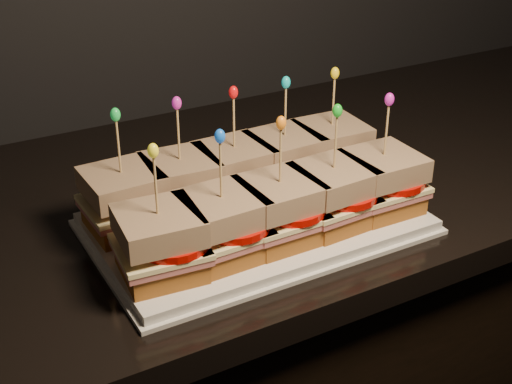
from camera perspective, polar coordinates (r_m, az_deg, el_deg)
cabinet at (r=1.41m, az=6.04°, el=-14.38°), size 2.55×0.59×0.85m
granite_slab at (r=1.16m, az=7.12°, el=2.17°), size 2.59×0.63×0.04m
platter at (r=0.93m, az=-0.00°, el=-2.51°), size 0.41×0.25×0.02m
platter_rim at (r=0.93m, az=-0.00°, el=-2.83°), size 0.42×0.27×0.01m
sandwich_0_bread_bot at (r=0.91m, az=-10.39°, el=-2.12°), size 0.09×0.09×0.02m
sandwich_0_ham at (r=0.90m, az=-10.47°, el=-1.24°), size 0.10×0.10×0.01m
sandwich_0_cheese at (r=0.90m, az=-10.51°, el=-0.85°), size 0.10×0.10×0.01m
sandwich_0_tomato at (r=0.89m, az=-9.70°, el=-0.41°), size 0.09×0.09×0.01m
sandwich_0_bread_top at (r=0.89m, az=-10.66°, el=0.69°), size 0.09×0.09×0.03m
sandwich_0_pick at (r=0.87m, az=-10.92°, el=3.34°), size 0.00×0.00×0.09m
sandwich_0_frill at (r=0.85m, az=-11.19°, el=6.10°), size 0.01×0.01×0.02m
sandwich_1_bread_bot at (r=0.93m, az=-5.92°, el=-0.98°), size 0.09×0.09×0.02m
sandwich_1_ham at (r=0.93m, az=-5.97°, el=-0.11°), size 0.10×0.10×0.01m
sandwich_1_cheese at (r=0.92m, az=-5.99°, el=0.27°), size 0.11×0.10×0.01m
sandwich_1_tomato at (r=0.92m, az=-5.18°, el=0.71°), size 0.09×0.09×0.01m
sandwich_1_bread_top at (r=0.91m, az=-6.07°, el=1.79°), size 0.10×0.10×0.03m
sandwich_1_pick at (r=0.89m, az=-6.21°, el=4.39°), size 0.00×0.00×0.09m
sandwich_1_frill at (r=0.88m, az=-6.36°, el=7.09°), size 0.01×0.01×0.02m
sandwich_2_bread_bot at (r=0.96m, az=-1.70°, el=0.10°), size 0.09×0.09×0.02m
sandwich_2_ham at (r=0.96m, az=-1.71°, el=0.96°), size 0.10×0.09×0.01m
sandwich_2_cheese at (r=0.95m, az=-1.72°, el=1.33°), size 0.10×0.10×0.01m
sandwich_2_tomato at (r=0.95m, az=-0.91°, el=1.76°), size 0.09×0.09×0.01m
sandwich_2_bread_top at (r=0.94m, az=-1.74°, el=2.81°), size 0.09×0.09×0.03m
sandwich_2_pick at (r=0.92m, az=-1.78°, el=5.35°), size 0.00×0.00×0.09m
sandwich_2_frill at (r=0.91m, az=-1.82°, el=7.98°), size 0.01×0.01×0.02m
sandwich_3_bread_bot at (r=1.00m, az=2.26°, el=1.12°), size 0.09×0.09×0.02m
sandwich_3_ham at (r=0.99m, az=2.28°, el=1.95°), size 0.10×0.10×0.01m
sandwich_3_cheese at (r=0.99m, az=2.28°, el=2.32°), size 0.10×0.10×0.01m
sandwich_3_tomato at (r=0.99m, az=3.07°, el=2.72°), size 0.09×0.09×0.01m
sandwich_3_bread_top at (r=0.98m, az=2.31°, el=3.76°), size 0.09×0.09×0.03m
sandwich_3_pick at (r=0.96m, az=2.36°, el=6.22°), size 0.00×0.00×0.09m
sandwich_3_frill at (r=0.94m, az=2.42°, el=8.76°), size 0.01×0.01×0.02m
sandwich_4_bread_bot at (r=1.04m, az=5.94°, el=2.06°), size 0.09×0.09×0.02m
sandwich_4_ham at (r=1.03m, az=5.98°, el=2.87°), size 0.10×0.10×0.01m
sandwich_4_cheese at (r=1.03m, az=6.00°, el=3.22°), size 0.10×0.10×0.01m
sandwich_4_tomato at (r=1.03m, az=6.76°, el=3.61°), size 0.09×0.09×0.01m
sandwich_4_bread_top at (r=1.02m, az=6.07°, el=4.61°), size 0.09×0.09×0.03m
sandwich_4_pick at (r=1.00m, az=6.20°, el=6.99°), size 0.00×0.00×0.09m
sandwich_4_frill at (r=0.98m, az=6.34°, el=9.44°), size 0.01×0.01×0.02m
sandwich_5_bread_bot at (r=0.82m, az=-7.57°, el=-5.71°), size 0.10×0.10×0.02m
sandwich_5_ham at (r=0.81m, az=-7.65°, el=-4.75°), size 0.10×0.10×0.01m
sandwich_5_cheese at (r=0.80m, az=-7.68°, el=-4.33°), size 0.11×0.10×0.01m
sandwich_5_tomato at (r=0.80m, az=-6.75°, el=-3.86°), size 0.09×0.09×0.01m
sandwich_5_bread_top at (r=0.79m, az=-7.80°, el=-2.66°), size 0.10×0.10×0.03m
sandwich_5_pick at (r=0.77m, az=-8.01°, el=0.24°), size 0.00×0.00×0.09m
sandwich_5_frill at (r=0.75m, az=-8.24°, el=3.29°), size 0.01×0.01×0.02m
sandwich_6_bread_bot at (r=0.84m, az=-2.68°, el=-4.32°), size 0.09×0.09×0.02m
sandwich_6_ham at (r=0.83m, az=-2.71°, el=-3.38°), size 0.10×0.10×0.01m
sandwich_6_cheese at (r=0.83m, az=-2.72°, el=-2.97°), size 0.10×0.10×0.01m
sandwich_6_tomato at (r=0.83m, az=-1.80°, el=-2.50°), size 0.09×0.09×0.01m
sandwich_6_bread_top at (r=0.82m, az=-2.76°, el=-1.33°), size 0.09×0.09×0.03m
sandwich_6_pick at (r=0.80m, az=-2.83°, el=1.51°), size 0.00×0.00×0.09m
sandwich_6_frill at (r=0.78m, az=-2.91°, el=4.48°), size 0.01×0.01×0.02m
sandwich_7_bread_bot at (r=0.87m, az=1.87°, el=-3.00°), size 0.09×0.09×0.02m
sandwich_7_ham at (r=0.87m, az=1.89°, el=-2.08°), size 0.10×0.09×0.01m
sandwich_7_cheese at (r=0.86m, az=1.89°, el=-1.68°), size 0.10×0.09×0.01m
sandwich_7_tomato at (r=0.86m, az=2.79°, el=-1.22°), size 0.09×0.09×0.01m
sandwich_7_bread_top at (r=0.85m, az=1.92°, el=-0.08°), size 0.09×0.09×0.03m
sandwich_7_pick at (r=0.83m, az=1.97°, el=2.67°), size 0.00×0.00×0.09m
sandwich_7_frill at (r=0.81m, az=2.02°, el=5.55°), size 0.01×0.01×0.02m
sandwich_8_bread_bot at (r=0.91m, az=6.06°, el=-1.76°), size 0.09×0.09×0.02m
sandwich_8_ham at (r=0.90m, az=6.12°, el=-0.87°), size 0.10×0.10×0.01m
sandwich_8_cheese at (r=0.90m, az=6.14°, el=-0.48°), size 0.10×0.10×0.01m
sandwich_8_tomato at (r=0.90m, az=7.01°, el=-0.04°), size 0.09×0.09×0.01m
sandwich_8_bread_top at (r=0.89m, az=6.22°, el=1.06°), size 0.09×0.09×0.03m
sandwich_8_pick at (r=0.87m, az=6.38°, el=3.72°), size 0.00×0.00×0.09m
sandwich_8_frill at (r=0.85m, az=6.53°, el=6.48°), size 0.01×0.01×0.02m
sandwich_9_bread_bot at (r=0.95m, az=9.90°, el=-0.61°), size 0.09×0.09×0.02m
sandwich_9_ham at (r=0.95m, az=9.98°, el=0.24°), size 0.10×0.09×0.01m
sandwich_9_cheese at (r=0.94m, az=10.02°, el=0.62°), size 0.10×0.10×0.01m
sandwich_9_tomato at (r=0.94m, az=10.85°, el=1.04°), size 0.09×0.09×0.01m
sandwich_9_bread_top at (r=0.93m, az=10.15°, el=2.11°), size 0.09×0.09×0.03m
sandwich_9_pick at (r=0.91m, az=10.38°, el=4.66°), size 0.00×0.00×0.09m
sandwich_9_frill at (r=0.90m, az=10.63°, el=7.30°), size 0.01×0.01×0.02m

